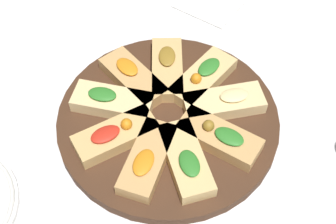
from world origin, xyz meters
TOP-DOWN VIEW (x-y plane):
  - ground_plane at (0.00, 0.00)m, footprint 3.00×3.00m
  - serving_board at (0.00, 0.00)m, footprint 0.43×0.43m
  - focaccia_slice_0 at (-0.10, 0.04)m, footprint 0.17×0.12m
  - focaccia_slice_1 at (-0.10, -0.03)m, footprint 0.16×0.11m
  - focaccia_slice_2 at (-0.05, -0.10)m, footprint 0.13×0.16m
  - focaccia_slice_3 at (0.02, -0.11)m, footprint 0.09×0.16m
  - focaccia_slice_4 at (0.09, -0.07)m, footprint 0.16×0.14m
  - focaccia_slice_5 at (0.11, 0.00)m, footprint 0.15×0.06m
  - focaccia_slice_6 at (0.09, 0.07)m, footprint 0.16×0.14m
  - focaccia_slice_7 at (0.02, 0.11)m, footprint 0.09×0.16m
  - focaccia_slice_8 at (-0.06, 0.09)m, footprint 0.13×0.16m
  - napkin_stack at (0.21, -0.30)m, footprint 0.17×0.15m

SIDE VIEW (x-z plane):
  - ground_plane at x=0.00m, z-range 0.00..0.00m
  - napkin_stack at x=0.21m, z-range 0.00..0.01m
  - serving_board at x=0.00m, z-range 0.00..0.02m
  - focaccia_slice_0 at x=-0.10m, z-range 0.02..0.06m
  - focaccia_slice_2 at x=-0.05m, z-range 0.02..0.06m
  - focaccia_slice_4 at x=0.09m, z-range 0.02..0.06m
  - focaccia_slice_5 at x=0.11m, z-range 0.02..0.06m
  - focaccia_slice_6 at x=0.09m, z-range 0.02..0.06m
  - focaccia_slice_8 at x=-0.06m, z-range 0.02..0.06m
  - focaccia_slice_1 at x=-0.10m, z-range 0.02..0.06m
  - focaccia_slice_3 at x=0.02m, z-range 0.02..0.06m
  - focaccia_slice_7 at x=0.02m, z-range 0.02..0.06m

